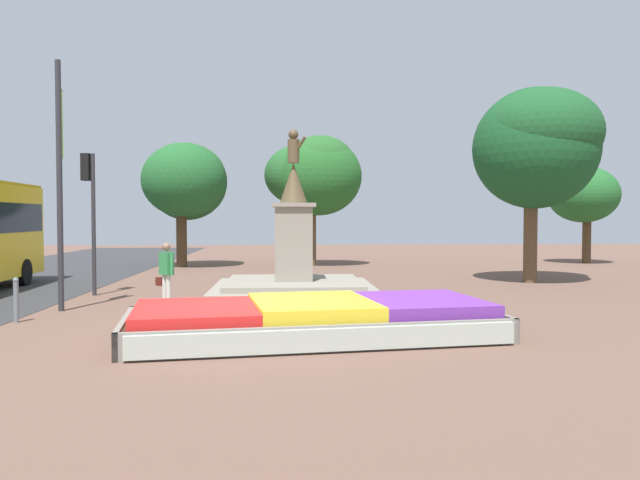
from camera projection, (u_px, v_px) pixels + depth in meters
name	position (u px, v px, depth m)	size (l,w,h in m)	color
ground_plane	(245.00, 337.00, 12.10)	(82.00, 82.00, 0.00)	brown
flower_planter	(315.00, 320.00, 12.10)	(7.51, 4.23, 0.71)	#38281C
statue_monument	(294.00, 263.00, 19.60)	(5.02, 5.02, 5.07)	gray
traffic_light_mid_block	(90.00, 197.00, 18.40)	(0.42, 0.30, 4.20)	#2D2D33
banner_pole	(60.00, 179.00, 15.33)	(0.19, 0.66, 6.16)	#2D2D33
pedestrian_with_handbag	(166.00, 270.00, 16.28)	(0.56, 0.58, 1.65)	beige
kerb_bollard_mid_b	(16.00, 299.00, 13.69)	(0.12, 0.12, 1.00)	slate
park_tree_far_left	(185.00, 179.00, 29.03)	(3.81, 4.34, 5.82)	#4C3823
park_tree_behind_statue	(583.00, 195.00, 31.28)	(3.48, 3.47, 4.87)	#4C3823
park_tree_far_right	(539.00, 146.00, 21.95)	(4.75, 4.91, 6.85)	brown
park_tree_street_side	(314.00, 173.00, 29.64)	(4.63, 3.82, 6.20)	brown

